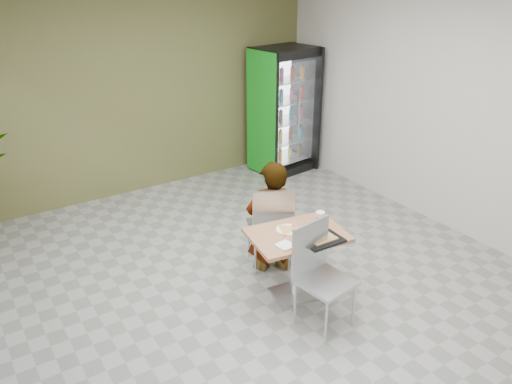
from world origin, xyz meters
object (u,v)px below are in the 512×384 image
(chair_far, at_px, (271,222))
(beverage_fridge, at_px, (284,111))
(dining_table, at_px, (296,252))
(soda_cup, at_px, (320,219))
(cafeteria_tray, at_px, (322,240))
(seated_woman, at_px, (272,228))
(chair_near, at_px, (318,267))

(chair_far, relative_size, beverage_fridge, 0.51)
(chair_far, xyz_separation_m, beverage_fridge, (1.96, 2.45, 0.41))
(dining_table, height_order, beverage_fridge, beverage_fridge)
(soda_cup, distance_m, cafeteria_tray, 0.32)
(seated_woman, distance_m, beverage_fridge, 3.11)
(dining_table, bearing_deg, soda_cup, -1.37)
(dining_table, xyz_separation_m, chair_near, (-0.07, -0.42, 0.07))
(chair_near, distance_m, soda_cup, 0.59)
(chair_near, relative_size, seated_woman, 0.65)
(soda_cup, bearing_deg, chair_near, -130.98)
(chair_far, bearing_deg, soda_cup, 133.15)
(seated_woman, bearing_deg, cafeteria_tray, 111.96)
(chair_near, height_order, beverage_fridge, beverage_fridge)
(soda_cup, bearing_deg, dining_table, 178.63)
(dining_table, distance_m, soda_cup, 0.41)
(seated_woman, bearing_deg, dining_table, 101.84)
(chair_far, bearing_deg, cafeteria_tray, 114.85)
(beverage_fridge, bearing_deg, chair_near, -128.45)
(chair_far, relative_size, soda_cup, 6.46)
(seated_woman, relative_size, beverage_fridge, 0.78)
(cafeteria_tray, bearing_deg, seated_woman, 89.29)
(chair_far, xyz_separation_m, cafeteria_tray, (0.03, -0.82, 0.16))
(chair_far, relative_size, cafeteria_tray, 2.62)
(dining_table, height_order, chair_far, chair_far)
(dining_table, bearing_deg, beverage_fridge, 55.96)
(seated_woman, distance_m, cafeteria_tray, 0.91)
(dining_table, height_order, chair_near, chair_near)
(cafeteria_tray, bearing_deg, dining_table, 112.41)
(seated_woman, height_order, cafeteria_tray, seated_woman)
(chair_far, xyz_separation_m, soda_cup, (0.21, -0.57, 0.22))
(chair_far, distance_m, seated_woman, 0.13)
(chair_near, height_order, cafeteria_tray, chair_near)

